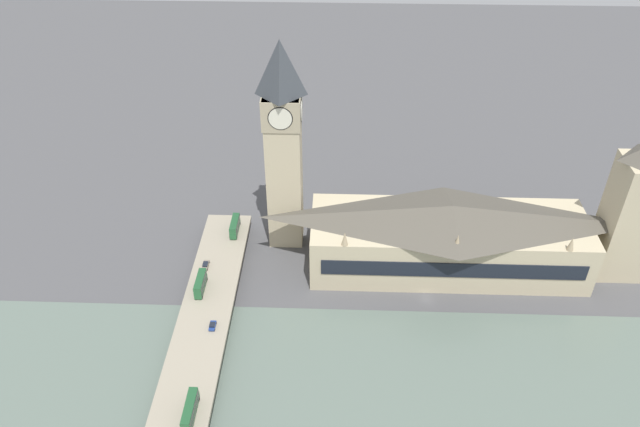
% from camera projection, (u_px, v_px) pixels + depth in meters
% --- Properties ---
extents(ground_plane, '(600.00, 600.00, 0.00)m').
position_uv_depth(ground_plane, '(426.00, 299.00, 206.79)').
color(ground_plane, '#4C4C4F').
extents(river_water, '(54.82, 360.00, 0.30)m').
position_uv_depth(river_water, '(438.00, 381.00, 179.96)').
color(river_water, slate).
rests_on(river_water, ground_plane).
extents(parliament_hall, '(29.55, 93.72, 25.77)m').
position_uv_depth(parliament_hall, '(448.00, 237.00, 212.95)').
color(parliament_hall, '#C1B28E').
rests_on(parliament_hall, ground_plane).
extents(clock_tower, '(13.08, 13.08, 76.63)m').
position_uv_depth(clock_tower, '(283.00, 143.00, 208.59)').
color(clock_tower, '#C1B28E').
rests_on(clock_tower, ground_plane).
extents(victoria_tower, '(14.80, 14.80, 55.08)m').
position_uv_depth(victoria_tower, '(632.00, 210.00, 203.68)').
color(victoria_tower, '#C1B28E').
rests_on(victoria_tower, ground_plane).
extents(road_bridge, '(141.64, 16.32, 4.96)m').
position_uv_depth(road_bridge, '(193.00, 365.00, 179.70)').
color(road_bridge, gray).
rests_on(road_bridge, ground_plane).
extents(double_decker_bus_lead, '(10.27, 2.48, 4.91)m').
position_uv_depth(double_decker_bus_lead, '(200.00, 283.00, 201.85)').
color(double_decker_bus_lead, '#235B33').
rests_on(double_decker_bus_lead, road_bridge).
extents(double_decker_bus_mid, '(10.34, 2.53, 4.93)m').
position_uv_depth(double_decker_bus_mid, '(235.00, 226.00, 226.13)').
color(double_decker_bus_mid, '#235B33').
rests_on(double_decker_bus_mid, road_bridge).
extents(double_decker_bus_rear, '(11.93, 2.51, 4.93)m').
position_uv_depth(double_decker_bus_rear, '(190.00, 410.00, 163.09)').
color(double_decker_bus_rear, '#235B33').
rests_on(double_decker_bus_rear, road_bridge).
extents(car_northbound_lead, '(4.72, 1.92, 1.48)m').
position_uv_depth(car_northbound_lead, '(206.00, 265.00, 211.99)').
color(car_northbound_lead, slate).
rests_on(car_northbound_lead, road_bridge).
extents(car_southbound_lead, '(3.81, 1.88, 1.51)m').
position_uv_depth(car_southbound_lead, '(213.00, 326.00, 189.68)').
color(car_southbound_lead, navy).
rests_on(car_southbound_lead, road_bridge).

